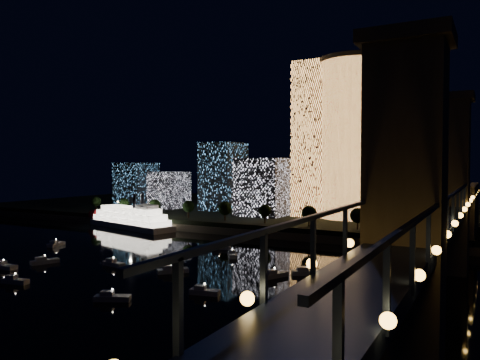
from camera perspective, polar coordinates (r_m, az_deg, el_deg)
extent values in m
plane|color=black|center=(124.40, -10.79, -12.30)|extent=(520.00, 520.00, 0.00)
cube|color=black|center=(265.81, 11.78, -4.12)|extent=(420.00, 160.00, 5.00)
cube|color=#6B5E4C|center=(193.24, 4.98, -6.68)|extent=(420.00, 6.00, 3.00)
cylinder|color=#FFA651|center=(228.46, 13.71, 4.68)|extent=(32.00, 32.00, 73.12)
cylinder|color=#6B5E4C|center=(233.29, 13.79, 13.94)|extent=(34.00, 34.00, 2.00)
cube|color=#FFA651|center=(234.60, 9.95, 4.86)|extent=(23.56, 23.56, 74.96)
cube|color=white|center=(231.41, 2.71, -0.83)|extent=(23.10, 19.55, 28.43)
cube|color=#5BACF7|center=(261.36, -2.04, 0.48)|extent=(18.71, 24.33, 37.42)
cube|color=white|center=(276.76, -8.86, -1.17)|extent=(20.88, 18.98, 20.88)
cube|color=#5BACF7|center=(281.63, -12.51, -0.60)|extent=(18.71, 20.58, 26.19)
cube|color=navy|center=(94.50, 21.36, -5.83)|extent=(10.00, 260.00, 2.00)
cube|color=#6B5E4C|center=(143.54, 23.95, -0.83)|extent=(11.00, 9.00, 48.00)
cube|color=#6B5E4C|center=(74.15, 19.44, -3.26)|extent=(11.00, 9.00, 48.00)
cube|color=#6B5E4C|center=(144.55, 24.10, 9.12)|extent=(13.00, 11.00, 2.00)
cube|color=#6B5E4C|center=(76.10, 19.66, 15.84)|extent=(13.00, 11.00, 2.00)
cube|color=navy|center=(94.58, 18.41, -1.52)|extent=(0.50, 150.00, 0.50)
cube|color=navy|center=(93.32, 24.46, -1.65)|extent=(0.50, 150.00, 0.50)
cube|color=#6B5E4C|center=(194.20, 25.13, -3.85)|extent=(12.00, 40.00, 23.00)
cube|color=navy|center=(38.07, 1.58, -11.90)|extent=(0.50, 0.50, 7.00)
cube|color=navy|center=(60.04, 12.16, -6.81)|extent=(0.50, 0.50, 7.00)
cube|color=navy|center=(83.13, 16.90, -4.40)|extent=(0.50, 0.50, 7.00)
cube|color=navy|center=(106.63, 19.55, -3.04)|extent=(0.50, 0.50, 7.00)
cube|color=navy|center=(130.31, 21.23, -2.16)|extent=(0.50, 0.50, 7.00)
cube|color=navy|center=(154.09, 22.40, -1.55)|extent=(0.50, 0.50, 7.00)
sphere|color=gold|center=(52.08, 8.74, -10.04)|extent=(1.20, 1.20, 1.20)
sphere|color=gold|center=(95.12, 18.08, -4.65)|extent=(1.20, 1.20, 1.20)
sphere|color=gold|center=(139.40, 21.50, -2.60)|extent=(1.20, 1.20, 1.20)
sphere|color=gold|center=(184.03, 23.27, -1.54)|extent=(1.20, 1.20, 1.20)
cube|color=silver|center=(230.09, -13.22, -5.37)|extent=(54.56, 24.89, 2.66)
cube|color=white|center=(229.78, -13.23, -4.74)|extent=(49.99, 22.73, 2.44)
cube|color=white|center=(229.51, -13.23, -4.14)|extent=(45.42, 20.56, 2.44)
cube|color=white|center=(229.27, -13.24, -3.53)|extent=(38.70, 17.86, 2.44)
cube|color=silver|center=(218.19, -11.30, -3.24)|extent=(10.23, 8.62, 1.99)
cylinder|color=black|center=(222.15, -12.77, -2.53)|extent=(1.55, 1.55, 6.65)
cylinder|color=black|center=(224.66, -11.83, -2.47)|extent=(1.55, 1.55, 6.65)
cylinder|color=maroon|center=(252.25, -16.60, -4.30)|extent=(9.97, 11.58, 7.76)
cube|color=silver|center=(108.41, 16.17, -14.17)|extent=(9.22, 5.99, 1.20)
cube|color=silver|center=(107.89, 15.47, -13.63)|extent=(3.73, 3.30, 1.00)
sphere|color=white|center=(107.87, 16.18, -13.15)|extent=(0.36, 0.36, 0.36)
cube|color=silver|center=(157.39, -22.69, -9.16)|extent=(5.34, 8.64, 1.20)
cube|color=silver|center=(156.81, -23.13, -8.80)|extent=(3.01, 3.45, 1.00)
sphere|color=white|center=(157.02, -22.70, -8.44)|extent=(0.36, 0.36, 0.36)
cube|color=silver|center=(111.43, -15.28, -13.71)|extent=(8.29, 5.90, 1.20)
cube|color=silver|center=(111.49, -15.89, -13.12)|extent=(3.44, 3.12, 1.00)
sphere|color=white|center=(110.91, -15.29, -12.72)|extent=(0.36, 0.36, 0.36)
cube|color=silver|center=(112.66, -4.32, -13.47)|extent=(7.46, 3.69, 1.20)
cube|color=silver|center=(112.75, -4.85, -12.88)|extent=(2.83, 2.33, 1.00)
sphere|color=white|center=(112.14, -4.33, -12.49)|extent=(0.36, 0.36, 0.36)
cube|color=silver|center=(188.57, -21.49, -7.31)|extent=(4.25, 8.06, 1.20)
cube|color=silver|center=(187.48, -21.70, -7.02)|extent=(2.59, 3.10, 1.00)
sphere|color=white|center=(188.27, -21.50, -6.71)|extent=(0.36, 0.36, 0.36)
cube|color=silver|center=(169.65, -2.53, -8.20)|extent=(8.12, 4.14, 1.20)
cube|color=silver|center=(169.82, -2.91, -7.82)|extent=(3.10, 2.57, 1.00)
sphere|color=white|center=(169.30, -2.53, -7.54)|extent=(0.36, 0.36, 0.36)
cube|color=silver|center=(155.03, -26.85, -9.39)|extent=(8.86, 3.32, 1.20)
cube|color=silver|center=(155.84, -27.16, -8.93)|extent=(3.18, 2.45, 1.00)
sphere|color=white|center=(154.66, -26.86, -8.66)|extent=(0.36, 0.36, 0.36)
cube|color=silver|center=(147.09, -15.15, -9.86)|extent=(7.73, 3.20, 1.20)
cube|color=silver|center=(147.72, -15.43, -9.37)|extent=(2.83, 2.23, 1.00)
sphere|color=white|center=(146.69, -15.15, -9.09)|extent=(0.36, 0.36, 0.36)
cube|color=silver|center=(135.06, -25.71, -11.05)|extent=(7.53, 3.72, 1.20)
cube|color=silver|center=(135.54, -26.06, -10.53)|extent=(2.85, 2.35, 1.00)
sphere|color=white|center=(134.63, -25.73, -10.22)|extent=(0.36, 0.36, 0.36)
cube|color=silver|center=(128.76, 4.23, -11.50)|extent=(5.78, 8.30, 1.20)
cube|color=silver|center=(127.77, 3.81, -11.10)|extent=(3.09, 3.42, 1.00)
sphere|color=white|center=(128.31, 4.23, -10.63)|extent=(0.36, 0.36, 0.36)
cube|color=silver|center=(132.65, 8.20, -11.11)|extent=(8.82, 6.74, 1.20)
cube|color=silver|center=(132.19, 7.64, -10.67)|extent=(3.73, 3.46, 1.00)
sphere|color=white|center=(132.21, 8.21, -10.27)|extent=(0.36, 0.36, 0.36)
cube|color=silver|center=(155.42, -0.92, -9.15)|extent=(6.55, 7.81, 1.20)
cube|color=silver|center=(156.36, -0.97, -8.67)|extent=(3.24, 3.40, 1.00)
sphere|color=white|center=(155.05, -0.92, -8.42)|extent=(0.36, 0.36, 0.36)
cube|color=silver|center=(134.89, -8.19, -10.89)|extent=(7.97, 8.20, 1.20)
cube|color=silver|center=(134.44, -8.75, -10.46)|extent=(3.72, 3.75, 1.00)
sphere|color=white|center=(134.46, -8.20, -10.06)|extent=(0.36, 0.36, 0.36)
cylinder|color=black|center=(261.14, -17.16, -3.28)|extent=(0.70, 0.70, 4.00)
sphere|color=black|center=(260.85, -17.17, -2.52)|extent=(5.39, 5.39, 5.39)
cylinder|color=black|center=(247.23, -13.93, -3.55)|extent=(0.70, 0.70, 4.00)
sphere|color=black|center=(246.92, -13.93, -2.74)|extent=(5.19, 5.19, 5.19)
cylinder|color=black|center=(234.20, -10.32, -3.83)|extent=(0.70, 0.70, 4.00)
sphere|color=black|center=(233.87, -10.32, -2.97)|extent=(5.48, 5.48, 5.48)
cylinder|color=black|center=(222.20, -6.30, -4.12)|extent=(0.70, 0.70, 4.00)
sphere|color=black|center=(221.86, -6.30, -3.22)|extent=(5.55, 5.55, 5.55)
cylinder|color=black|center=(211.42, -1.84, -4.42)|extent=(0.70, 0.70, 4.00)
sphere|color=black|center=(211.06, -1.84, -3.48)|extent=(6.20, 6.20, 6.20)
cylinder|color=black|center=(202.05, 3.06, -4.72)|extent=(0.70, 0.70, 4.00)
sphere|color=black|center=(201.67, 3.07, -3.74)|extent=(5.35, 5.35, 5.35)
cylinder|color=black|center=(194.30, 8.41, -5.01)|extent=(0.70, 0.70, 4.00)
sphere|color=black|center=(193.90, 8.41, -3.98)|extent=(6.19, 6.19, 6.19)
cylinder|color=black|center=(188.35, 14.15, -5.27)|extent=(0.70, 0.70, 4.00)
sphere|color=black|center=(187.94, 14.16, -4.21)|extent=(6.00, 6.00, 6.00)
cylinder|color=black|center=(184.40, 20.20, -5.49)|extent=(0.70, 0.70, 4.00)
sphere|color=black|center=(183.98, 20.21, -4.41)|extent=(6.62, 6.62, 6.62)
cylinder|color=black|center=(258.35, -14.66, -3.21)|extent=(0.24, 0.24, 5.00)
sphere|color=#FFCC7F|center=(258.11, -14.67, -2.59)|extent=(0.70, 0.70, 0.70)
cylinder|color=black|center=(243.81, -10.89, -3.48)|extent=(0.24, 0.24, 5.00)
sphere|color=#FFCC7F|center=(243.56, -10.90, -2.83)|extent=(0.70, 0.70, 0.70)
cylinder|color=black|center=(230.47, -6.67, -3.78)|extent=(0.24, 0.24, 5.00)
sphere|color=#FFCC7F|center=(230.20, -6.67, -3.08)|extent=(0.70, 0.70, 0.70)
cylinder|color=black|center=(218.53, -1.95, -4.08)|extent=(0.24, 0.24, 5.00)
sphere|color=#FFCC7F|center=(218.25, -1.95, -3.35)|extent=(0.70, 0.70, 0.70)
cylinder|color=black|center=(208.23, 3.28, -4.38)|extent=(0.24, 0.24, 5.00)
sphere|color=#FFCC7F|center=(207.94, 3.28, -3.62)|extent=(0.70, 0.70, 0.70)
cylinder|color=black|center=(199.83, 9.01, -4.68)|extent=(0.24, 0.24, 5.00)
sphere|color=#FFCC7F|center=(199.53, 9.01, -3.88)|extent=(0.70, 0.70, 0.70)
cylinder|color=black|center=(193.59, 15.17, -4.94)|extent=(0.24, 0.24, 5.00)
sphere|color=#FFCC7F|center=(193.27, 15.18, -4.11)|extent=(0.70, 0.70, 0.70)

